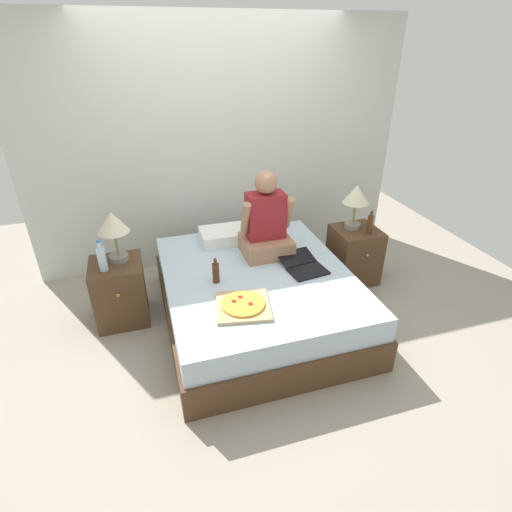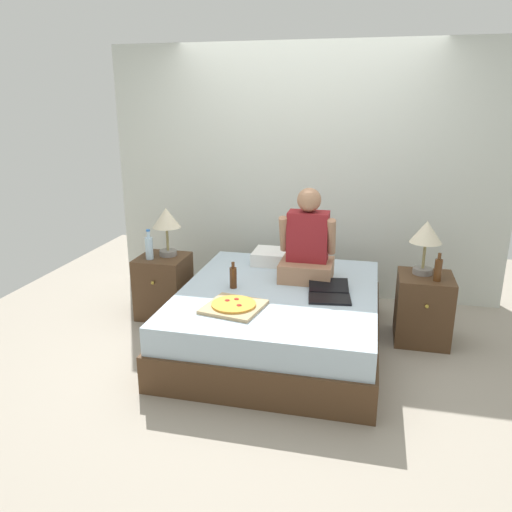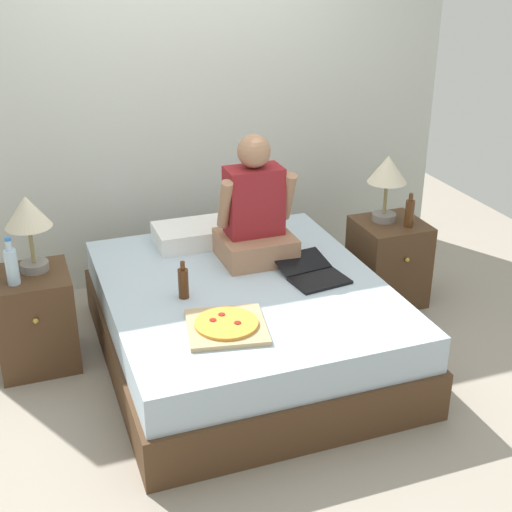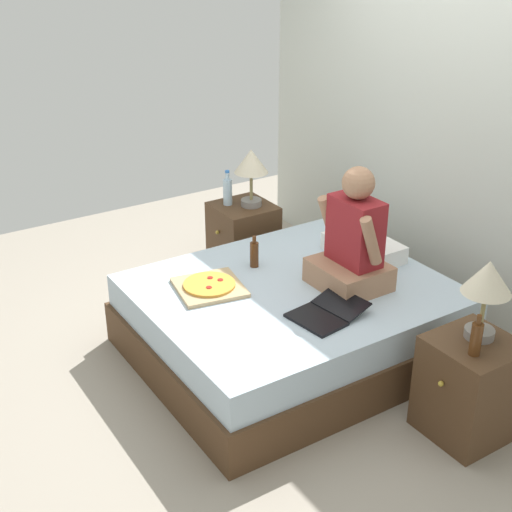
% 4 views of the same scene
% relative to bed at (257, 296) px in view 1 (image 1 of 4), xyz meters
% --- Properties ---
extents(ground_plane, '(5.97, 5.97, 0.00)m').
position_rel_bed_xyz_m(ground_plane, '(0.00, 0.00, -0.24)').
color(ground_plane, '#9E9384').
extents(wall_back, '(3.97, 0.12, 2.50)m').
position_rel_bed_xyz_m(wall_back, '(0.00, 1.31, 1.01)').
color(wall_back, silver).
rests_on(wall_back, ground).
extents(bed, '(1.61, 1.90, 0.49)m').
position_rel_bed_xyz_m(bed, '(0.00, 0.00, 0.00)').
color(bed, '#4C331E').
rests_on(bed, ground).
extents(nightstand_left, '(0.44, 0.47, 0.58)m').
position_rel_bed_xyz_m(nightstand_left, '(-1.17, 0.36, 0.05)').
color(nightstand_left, '#4C331E').
rests_on(nightstand_left, ground).
extents(lamp_on_left_nightstand, '(0.26, 0.26, 0.45)m').
position_rel_bed_xyz_m(lamp_on_left_nightstand, '(-1.13, 0.41, 0.66)').
color(lamp_on_left_nightstand, gray).
rests_on(lamp_on_left_nightstand, nightstand_left).
extents(water_bottle, '(0.07, 0.07, 0.28)m').
position_rel_bed_xyz_m(water_bottle, '(-1.25, 0.27, 0.45)').
color(water_bottle, silver).
rests_on(water_bottle, nightstand_left).
extents(nightstand_right, '(0.44, 0.47, 0.58)m').
position_rel_bed_xyz_m(nightstand_right, '(1.17, 0.36, 0.05)').
color(nightstand_right, '#4C331E').
rests_on(nightstand_right, ground).
extents(lamp_on_right_nightstand, '(0.26, 0.26, 0.45)m').
position_rel_bed_xyz_m(lamp_on_right_nightstand, '(1.14, 0.41, 0.66)').
color(lamp_on_right_nightstand, gray).
rests_on(lamp_on_right_nightstand, nightstand_right).
extents(beer_bottle, '(0.06, 0.06, 0.23)m').
position_rel_bed_xyz_m(beer_bottle, '(1.24, 0.26, 0.43)').
color(beer_bottle, '#512D14').
rests_on(beer_bottle, nightstand_right).
extents(pillow, '(0.52, 0.34, 0.12)m').
position_rel_bed_xyz_m(pillow, '(-0.10, 0.67, 0.31)').
color(pillow, white).
rests_on(pillow, bed).
extents(person_seated, '(0.47, 0.40, 0.78)m').
position_rel_bed_xyz_m(person_seated, '(0.18, 0.32, 0.54)').
color(person_seated, '#A37556').
rests_on(person_seated, bed).
extents(laptop, '(0.37, 0.45, 0.07)m').
position_rel_bed_xyz_m(laptop, '(0.41, -0.06, 0.27)').
color(laptop, black).
rests_on(laptop, bed).
extents(pizza_box, '(0.47, 0.47, 0.04)m').
position_rel_bed_xyz_m(pizza_box, '(-0.25, -0.45, 0.27)').
color(pizza_box, tan).
rests_on(pizza_box, bed).
extents(beer_bottle_on_bed, '(0.06, 0.06, 0.22)m').
position_rel_bed_xyz_m(beer_bottle_on_bed, '(-0.37, -0.05, 0.34)').
color(beer_bottle_on_bed, '#4C2811').
rests_on(beer_bottle_on_bed, bed).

